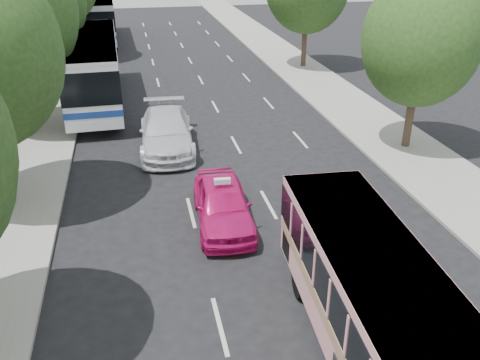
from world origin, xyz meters
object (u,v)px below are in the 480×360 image
object	(u,v)px
pink_bus	(378,304)
tour_coach_rear	(98,15)
white_pickup	(167,131)
pink_taxi	(223,204)
tour_coach_front	(93,65)

from	to	relation	value
pink_bus	tour_coach_rear	size ratio (longest dim) A/B	0.70
pink_bus	tour_coach_rear	xyz separation A→B (m)	(-7.40, 41.61, 0.55)
pink_bus	white_pickup	world-z (taller)	pink_bus
pink_taxi	tour_coach_front	xyz separation A→B (m)	(-4.75, 15.06, 1.52)
pink_bus	tour_coach_front	xyz separation A→B (m)	(-6.96, 22.06, 0.52)
pink_taxi	pink_bus	bearing A→B (deg)	-69.40
pink_taxi	tour_coach_front	size ratio (longest dim) A/B	0.36
tour_coach_front	tour_coach_rear	xyz separation A→B (m)	(-0.45, 19.56, 0.03)
tour_coach_front	tour_coach_rear	distance (m)	19.56
tour_coach_front	tour_coach_rear	bearing A→B (deg)	89.74
pink_taxi	tour_coach_rear	bearing A→B (deg)	101.66
tour_coach_front	white_pickup	bearing A→B (deg)	-67.91
pink_taxi	white_pickup	distance (m)	7.34
pink_taxi	tour_coach_front	bearing A→B (deg)	110.63
pink_taxi	tour_coach_rear	xyz separation A→B (m)	(-5.20, 34.61, 1.56)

